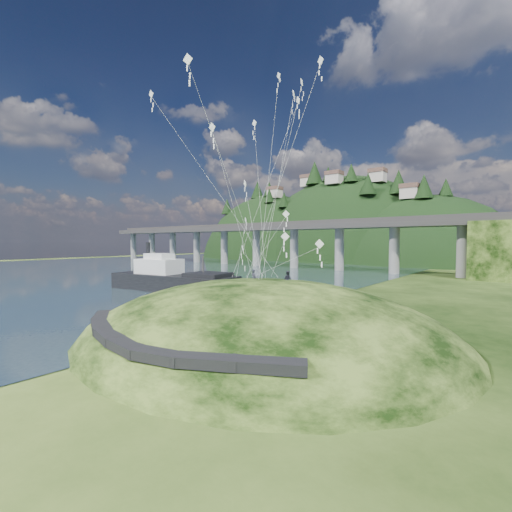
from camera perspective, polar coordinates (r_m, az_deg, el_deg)
The scene contains 10 objects.
ground at distance 36.23m, azimuth -11.17°, elevation -11.28°, with size 320.00×320.00×0.00m, color black.
water at distance 112.44m, azimuth -23.08°, elevation -2.09°, with size 240.00×240.00×0.00m, color #2D4453.
grass_hill at distance 32.65m, azimuth 1.09°, elevation -15.52°, with size 36.00×32.00×13.00m.
footpath at distance 24.27m, azimuth -17.73°, elevation -13.19°, with size 22.29×5.84×0.83m.
bridge at distance 106.95m, azimuth 8.92°, elevation 3.05°, with size 160.00×11.00×15.00m.
far_ridge at distance 161.81m, azimuth 12.87°, elevation -3.26°, with size 153.00×70.00×94.50m.
work_barge at distance 61.34m, azimuth -13.94°, elevation -3.66°, with size 24.69×10.35×8.38m.
wooden_dock at distance 47.22m, azimuth -12.06°, elevation -7.52°, with size 13.85×5.75×0.98m.
kite_flyers at distance 33.27m, azimuth 3.41°, elevation -2.39°, with size 4.04×1.86×1.77m.
kite_swarm at distance 36.51m, azimuth 0.85°, elevation 17.80°, with size 17.61×16.66×21.16m.
Camera 1 is at (27.04, -22.53, 8.60)m, focal length 24.00 mm.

